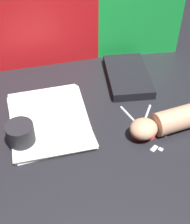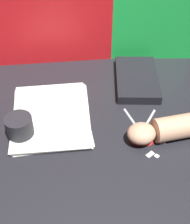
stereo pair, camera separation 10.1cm
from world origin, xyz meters
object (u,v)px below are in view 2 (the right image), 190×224
at_px(book_closed, 137,79).
at_px(scissors, 141,132).
at_px(paper_stack, 51,115).
at_px(hand_forearm, 179,127).
at_px(mug, 20,128).

bearing_deg(book_closed, scissors, -98.87).
xyz_separation_m(paper_stack, book_closed, (0.34, 0.16, 0.01)).
distance_m(book_closed, hand_forearm, 0.31).
relative_size(paper_stack, scissors, 1.85).
relative_size(paper_stack, hand_forearm, 1.03).
bearing_deg(mug, hand_forearm, -5.98).
relative_size(paper_stack, book_closed, 1.20).
height_order(book_closed, scissors, book_closed).
bearing_deg(scissors, paper_stack, 158.76).
distance_m(hand_forearm, mug, 0.51).
bearing_deg(mug, book_closed, 29.39).
height_order(paper_stack, hand_forearm, hand_forearm).
bearing_deg(scissors, hand_forearm, -10.95).
xyz_separation_m(paper_stack, scissors, (0.29, -0.11, -0.00)).
distance_m(paper_stack, book_closed, 0.37).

